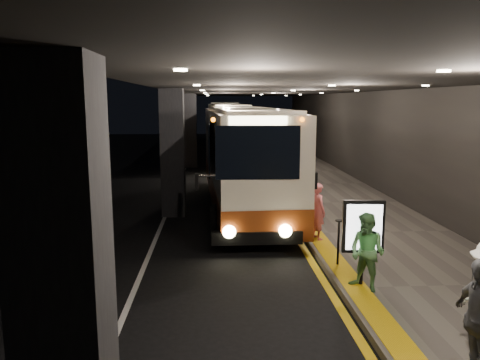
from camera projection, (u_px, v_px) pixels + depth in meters
name	position (u px, v px, depth m)	size (l,w,h in m)	color
ground	(218.00, 249.00, 12.71)	(90.00, 90.00, 0.00)	black
lane_line_white	(169.00, 208.00, 17.53)	(0.12, 50.00, 0.01)	silver
kerb_stripe_yellow	(278.00, 207.00, 17.76)	(0.18, 50.00, 0.01)	gold
sidewalk	(341.00, 204.00, 17.88)	(4.50, 50.00, 0.15)	#514C44
tactile_strip	(291.00, 203.00, 17.76)	(0.50, 50.00, 0.01)	gold
terminal_wall	(403.00, 127.00, 17.52)	(0.10, 50.00, 6.00)	black
support_columns	(173.00, 153.00, 16.20)	(0.80, 24.80, 4.40)	black
canopy	(284.00, 84.00, 17.00)	(9.00, 50.00, 0.40)	black
coach_main	(243.00, 162.00, 17.34)	(2.96, 11.73, 3.63)	#F0E3C9
coach_second	(228.00, 134.00, 31.75)	(2.71, 11.67, 3.65)	#F0E3C9
coach_third	(226.00, 126.00, 40.98)	(3.03, 12.01, 3.74)	#F0E3C9
passenger_boarding	(318.00, 211.00, 13.01)	(0.58, 0.38, 1.60)	#CF6063
passenger_waiting_green	(367.00, 252.00, 9.49)	(0.78, 0.48, 1.61)	#4C8047
passenger_waiting_grey	(478.00, 320.00, 6.38)	(1.03, 0.53, 1.77)	#56585C
info_sign	(363.00, 228.00, 9.68)	(0.86, 0.19, 1.82)	black
stanchion_post	(338.00, 243.00, 10.99)	(0.05, 0.05, 1.08)	black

